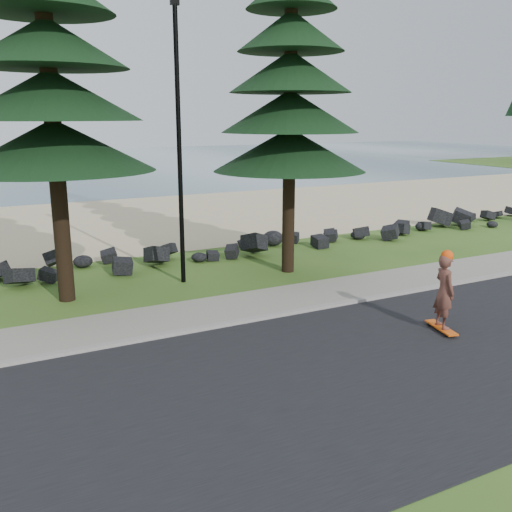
# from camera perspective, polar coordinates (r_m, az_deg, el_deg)

# --- Properties ---
(ground) EXTENTS (160.00, 160.00, 0.00)m
(ground) POSITION_cam_1_polar(r_m,az_deg,el_deg) (14.95, -2.99, -5.68)
(ground) COLOR #34581B
(ground) RESTS_ON ground
(road) EXTENTS (160.00, 7.00, 0.02)m
(road) POSITION_cam_1_polar(r_m,az_deg,el_deg) (11.31, 6.69, -12.38)
(road) COLOR black
(road) RESTS_ON ground
(kerb) EXTENTS (160.00, 0.20, 0.10)m
(kerb) POSITION_cam_1_polar(r_m,az_deg,el_deg) (14.16, -1.48, -6.57)
(kerb) COLOR gray
(kerb) RESTS_ON ground
(sidewalk) EXTENTS (160.00, 2.00, 0.08)m
(sidewalk) POSITION_cam_1_polar(r_m,az_deg,el_deg) (15.11, -3.31, -5.31)
(sidewalk) COLOR gray
(sidewalk) RESTS_ON ground
(beach_sand) EXTENTS (160.00, 15.00, 0.01)m
(beach_sand) POSITION_cam_1_polar(r_m,az_deg,el_deg) (28.40, -15.19, 3.23)
(beach_sand) COLOR #CAB187
(beach_sand) RESTS_ON ground
(ocean) EXTENTS (160.00, 58.00, 0.01)m
(ocean) POSITION_cam_1_polar(r_m,az_deg,el_deg) (64.31, -22.33, 8.36)
(ocean) COLOR #375B69
(ocean) RESTS_ON ground
(seawall_boulders) EXTENTS (60.00, 2.40, 1.10)m
(seawall_boulders) POSITION_cam_1_polar(r_m,az_deg,el_deg) (19.97, -9.65, -0.83)
(seawall_boulders) COLOR black
(seawall_boulders) RESTS_ON ground
(pine_right) EXTENTS (4.80, 4.80, 12.72)m
(pine_right) POSITION_cam_1_polar(r_m,az_deg,el_deg) (18.45, 3.55, 23.27)
(pine_right) COLOR black
(pine_right) RESTS_ON ground
(lamp_post) EXTENTS (0.25, 0.14, 8.14)m
(lamp_post) POSITION_cam_1_polar(r_m,az_deg,el_deg) (17.09, -7.69, 10.85)
(lamp_post) COLOR black
(lamp_post) RESTS_ON ground
(skateboarder) EXTENTS (0.56, 1.09, 1.98)m
(skateboarder) POSITION_cam_1_polar(r_m,az_deg,el_deg) (14.04, 18.31, -3.41)
(skateboarder) COLOR #EB550D
(skateboarder) RESTS_ON ground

